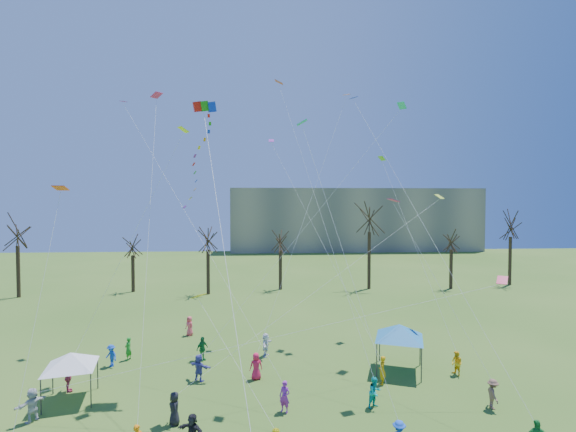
{
  "coord_description": "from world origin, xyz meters",
  "views": [
    {
      "loc": [
        -0.77,
        -16.39,
        11.75
      ],
      "look_at": [
        0.62,
        5.0,
        11.0
      ],
      "focal_mm": 25.0,
      "sensor_mm": 36.0,
      "label": 1
    }
  ],
  "objects": [
    {
      "name": "distant_building",
      "position": [
        22.0,
        82.0,
        7.5
      ],
      "size": [
        60.0,
        14.0,
        15.0
      ],
      "primitive_type": "cube",
      "color": "gray",
      "rests_on": "ground"
    },
    {
      "name": "big_box_kite",
      "position": [
        -4.65,
        9.9,
        14.3
      ],
      "size": [
        2.76,
        7.66,
        21.2
      ],
      "color": "red",
      "rests_on": "ground"
    },
    {
      "name": "canopy_tent_blue",
      "position": [
        8.71,
        10.48,
        2.78
      ],
      "size": [
        4.11,
        4.11,
        3.29
      ],
      "color": "#3F3F44",
      "rests_on": "ground"
    },
    {
      "name": "bare_tree_row",
      "position": [
        6.09,
        36.39,
        7.23
      ],
      "size": [
        70.84,
        9.05,
        12.06
      ],
      "color": "black",
      "rests_on": "ground"
    },
    {
      "name": "festival_crowd",
      "position": [
        -1.88,
        7.36,
        0.86
      ],
      "size": [
        26.55,
        19.96,
        1.82
      ],
      "color": "red",
      "rests_on": "ground"
    },
    {
      "name": "small_kites_aloft",
      "position": [
        1.48,
        12.23,
        14.3
      ],
      "size": [
        25.96,
        18.33,
        33.06
      ],
      "color": "red",
      "rests_on": "ground"
    },
    {
      "name": "canopy_tent_white",
      "position": [
        -12.05,
        7.65,
        2.45
      ],
      "size": [
        3.75,
        3.75,
        2.89
      ],
      "color": "#3F3F44",
      "rests_on": "ground"
    }
  ]
}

